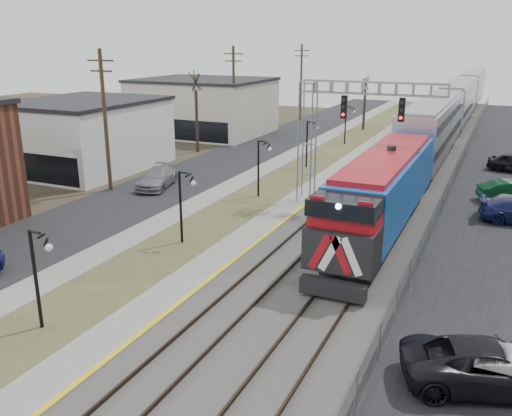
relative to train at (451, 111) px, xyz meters
The scene contains 18 objects.
street_west 29.54m from the train, 125.33° to the right, with size 7.00×120.00×0.04m, color black.
sidewalk 27.20m from the train, 117.53° to the right, with size 2.00×120.00×0.08m, color gray.
grass_median 25.96m from the train, 111.61° to the right, with size 4.00×120.00×0.06m, color #4E522B.
platform 25.01m from the train, 105.16° to the right, with size 2.00×120.00×0.24m, color gray.
ballast_bed 24.20m from the train, 93.58° to the right, with size 8.00×120.00×0.20m, color #595651.
platform_edge 24.78m from the train, 103.19° to the right, with size 0.24×120.00×0.01m, color gold.
track_near 24.38m from the train, 98.30° to the right, with size 1.58×120.00×0.15m.
track_far 24.13m from the train, 90.00° to the right, with size 1.58×120.00×0.15m.
train is the anchor object (origin of this frame).
signal_gantry 31.40m from the train, 97.86° to the right, with size 9.00×1.07×8.15m.
lampposts 41.80m from the train, 103.14° to the right, with size 0.14×62.14×4.00m.
utility_poles 39.49m from the train, 120.48° to the right, with size 0.28×80.28×10.00m.
fence 24.23m from the train, 83.58° to the right, with size 0.04×120.00×1.60m, color gray.
buildings_west 43.73m from the train, 127.30° to the right, with size 14.00×67.00×7.00m.
bare_trees 27.07m from the train, 132.14° to the right, with size 12.30×42.30×5.95m.
car_lot_c 48.30m from the train, 82.67° to the right, with size 2.52×5.46×1.52m, color black.
car_lot_f 26.00m from the train, 75.12° to the right, with size 1.52×4.35×1.43m, color #0D4223.
car_street_b 36.38m from the train, 118.53° to the right, with size 1.99×4.90×1.42m, color gray.
Camera 1 is at (11.12, -5.30, 10.56)m, focal length 38.00 mm.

